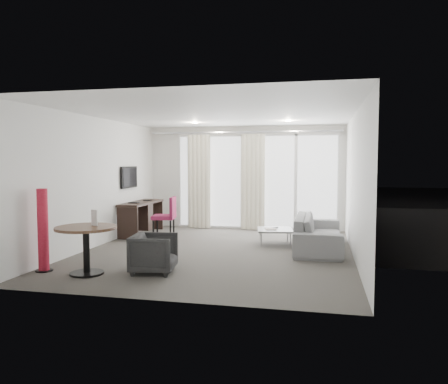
% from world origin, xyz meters
% --- Properties ---
extents(floor, '(5.00, 6.00, 0.00)m').
position_xyz_m(floor, '(0.00, 0.00, 0.00)').
color(floor, '#4A4641').
rests_on(floor, ground).
extents(ceiling, '(5.00, 6.00, 0.00)m').
position_xyz_m(ceiling, '(0.00, 0.00, 2.60)').
color(ceiling, white).
rests_on(ceiling, ground).
extents(wall_left, '(0.00, 6.00, 2.60)m').
position_xyz_m(wall_left, '(-2.50, 0.00, 1.30)').
color(wall_left, silver).
rests_on(wall_left, ground).
extents(wall_right, '(0.00, 6.00, 2.60)m').
position_xyz_m(wall_right, '(2.50, 0.00, 1.30)').
color(wall_right, silver).
rests_on(wall_right, ground).
extents(wall_front, '(5.00, 0.00, 2.60)m').
position_xyz_m(wall_front, '(0.00, -3.00, 1.30)').
color(wall_front, silver).
rests_on(wall_front, ground).
extents(window_panel, '(4.00, 0.02, 2.38)m').
position_xyz_m(window_panel, '(0.30, 2.98, 1.20)').
color(window_panel, white).
rests_on(window_panel, ground).
extents(window_frame, '(4.10, 0.06, 2.44)m').
position_xyz_m(window_frame, '(0.30, 2.97, 1.20)').
color(window_frame, white).
rests_on(window_frame, ground).
extents(curtain_left, '(0.60, 0.20, 2.38)m').
position_xyz_m(curtain_left, '(-1.15, 2.82, 1.20)').
color(curtain_left, beige).
rests_on(curtain_left, ground).
extents(curtain_right, '(0.60, 0.20, 2.38)m').
position_xyz_m(curtain_right, '(0.25, 2.82, 1.20)').
color(curtain_right, beige).
rests_on(curtain_right, ground).
extents(curtain_track, '(4.80, 0.04, 0.04)m').
position_xyz_m(curtain_track, '(0.00, 2.82, 2.45)').
color(curtain_track, '#B2B2B7').
rests_on(curtain_track, ceiling).
extents(downlight_a, '(0.12, 0.12, 0.02)m').
position_xyz_m(downlight_a, '(-0.90, 1.60, 2.59)').
color(downlight_a, '#FFE0B2').
rests_on(downlight_a, ceiling).
extents(downlight_b, '(0.12, 0.12, 0.02)m').
position_xyz_m(downlight_b, '(1.20, 1.60, 2.59)').
color(downlight_b, '#FFE0B2').
rests_on(downlight_b, ceiling).
extents(desk, '(0.51, 1.62, 0.76)m').
position_xyz_m(desk, '(-2.23, 1.61, 0.38)').
color(desk, black).
rests_on(desk, floor).
extents(tv, '(0.05, 0.80, 0.50)m').
position_xyz_m(tv, '(-2.46, 1.45, 1.35)').
color(tv, black).
rests_on(tv, wall_left).
extents(desk_chair, '(0.57, 0.54, 0.93)m').
position_xyz_m(desk_chair, '(-1.51, 1.19, 0.47)').
color(desk_chair, maroon).
rests_on(desk_chair, floor).
extents(round_table, '(1.11, 1.11, 0.73)m').
position_xyz_m(round_table, '(-1.56, -2.03, 0.37)').
color(round_table, '#462E1E').
rests_on(round_table, floor).
extents(menu_card, '(0.13, 0.07, 0.25)m').
position_xyz_m(menu_card, '(-1.48, -1.92, 0.72)').
color(menu_card, white).
rests_on(menu_card, round_table).
extents(red_lamp, '(0.34, 0.34, 1.29)m').
position_xyz_m(red_lamp, '(-2.31, -2.01, 0.65)').
color(red_lamp, '#B61D33').
rests_on(red_lamp, floor).
extents(tub_armchair, '(0.75, 0.73, 0.60)m').
position_xyz_m(tub_armchair, '(-0.59, -1.73, 0.30)').
color(tub_armchair, '#252525').
rests_on(tub_armchair, floor).
extents(coffee_table, '(0.81, 0.81, 0.32)m').
position_xyz_m(coffee_table, '(0.99, 1.01, 0.16)').
color(coffee_table, gray).
rests_on(coffee_table, floor).
extents(remote, '(0.12, 0.18, 0.02)m').
position_xyz_m(remote, '(0.99, 1.11, 0.36)').
color(remote, black).
rests_on(remote, coffee_table).
extents(magazine, '(0.27, 0.31, 0.02)m').
position_xyz_m(magazine, '(0.91, 0.96, 0.36)').
color(magazine, gray).
rests_on(magazine, coffee_table).
extents(sofa, '(0.88, 2.25, 0.66)m').
position_xyz_m(sofa, '(1.88, 0.70, 0.33)').
color(sofa, slate).
rests_on(sofa, floor).
extents(terrace_slab, '(5.60, 3.00, 0.12)m').
position_xyz_m(terrace_slab, '(0.30, 4.50, -0.06)').
color(terrace_slab, '#4D4D50').
rests_on(terrace_slab, ground).
extents(rattan_chair_a, '(0.53, 0.53, 0.73)m').
position_xyz_m(rattan_chair_a, '(1.18, 4.79, 0.37)').
color(rattan_chair_a, brown).
rests_on(rattan_chair_a, terrace_slab).
extents(rattan_chair_b, '(0.59, 0.59, 0.76)m').
position_xyz_m(rattan_chair_b, '(2.14, 4.87, 0.38)').
color(rattan_chair_b, brown).
rests_on(rattan_chair_b, terrace_slab).
extents(rattan_table, '(0.70, 0.70, 0.56)m').
position_xyz_m(rattan_table, '(1.39, 3.97, 0.28)').
color(rattan_table, brown).
rests_on(rattan_table, terrace_slab).
extents(balustrade, '(5.50, 0.06, 1.05)m').
position_xyz_m(balustrade, '(0.30, 5.95, 0.50)').
color(balustrade, '#B2B2B7').
rests_on(balustrade, terrace_slab).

